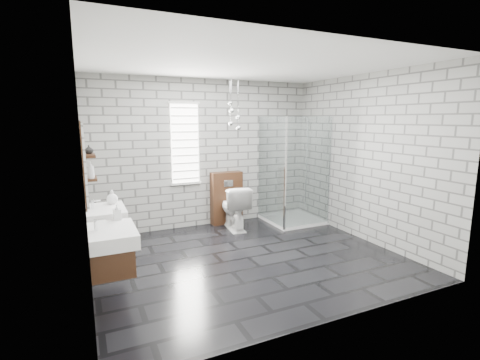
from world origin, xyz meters
TOP-DOWN VIEW (x-y plane):
  - floor at (0.00, 0.00)m, footprint 4.20×3.60m
  - ceiling at (0.00, 0.00)m, footprint 4.20×3.60m
  - wall_back at (0.00, 1.81)m, footprint 4.20×0.02m
  - wall_front at (0.00, -1.81)m, footprint 4.20×0.02m
  - wall_left at (-2.11, 0.00)m, footprint 0.02×3.60m
  - wall_right at (2.11, 0.00)m, footprint 0.02×3.60m
  - vanity_left at (-1.91, -0.55)m, footprint 0.47×0.70m
  - vanity_right at (-1.91, 0.41)m, footprint 0.47×0.70m
  - shelf_lower at (-2.03, -0.05)m, footprint 0.14×0.30m
  - shelf_upper at (-2.03, -0.05)m, footprint 0.14×0.30m
  - window at (-0.40, 1.78)m, footprint 0.56×0.05m
  - cistern_panel at (0.36, 1.70)m, footprint 0.60×0.20m
  - flush_plate at (0.36, 1.60)m, footprint 0.18×0.01m
  - shower_enclosure at (1.50, 1.18)m, footprint 1.00×1.00m
  - pendant_cluster at (0.37, 1.37)m, footprint 0.27×0.28m
  - toilet at (0.36, 1.33)m, footprint 0.54×0.83m
  - soap_bottle_a at (-1.78, -0.23)m, footprint 0.09×0.09m
  - soap_bottle_b at (-1.76, 0.61)m, footprint 0.18×0.18m
  - soap_bottle_c at (-2.02, -0.16)m, footprint 0.10×0.10m
  - vase at (-2.02, 0.00)m, footprint 0.10×0.10m

SIDE VIEW (x-z plane):
  - floor at x=0.00m, z-range -0.02..0.00m
  - toilet at x=0.36m, z-range 0.00..0.80m
  - cistern_panel at x=0.36m, z-range 0.00..1.00m
  - shower_enclosure at x=1.50m, z-range -0.51..1.52m
  - vanity_left at x=-1.91m, z-range -0.03..1.54m
  - vanity_right at x=-1.91m, z-range -0.03..1.54m
  - flush_plate at x=0.36m, z-range 0.74..0.86m
  - soap_bottle_a at x=-1.78m, z-range 0.85..1.03m
  - soap_bottle_b at x=-1.76m, z-range 0.85..1.04m
  - shelf_lower at x=-2.03m, z-range 1.31..1.33m
  - wall_back at x=0.00m, z-range 0.00..2.70m
  - wall_front at x=0.00m, z-range 0.00..2.70m
  - wall_left at x=-2.11m, z-range 0.00..2.70m
  - wall_right at x=2.11m, z-range 0.00..2.70m
  - soap_bottle_c at x=-2.02m, z-range 1.33..1.53m
  - window at x=-0.40m, z-range 0.81..2.29m
  - shelf_upper at x=-2.03m, z-range 1.57..1.59m
  - vase at x=-2.02m, z-range 1.59..1.70m
  - pendant_cluster at x=0.37m, z-range 1.58..2.50m
  - ceiling at x=0.00m, z-range 2.70..2.72m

